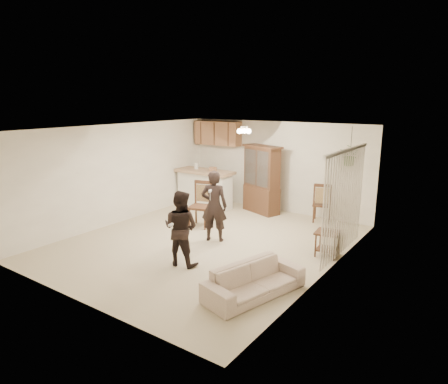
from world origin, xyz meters
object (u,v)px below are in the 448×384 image
Objects in this scene: adult at (214,201)px; child at (181,231)px; chair_hutch_left at (260,201)px; chair_hutch_right at (322,211)px; chair_bar at (200,214)px; china_hutch at (262,180)px; sofa at (255,274)px; side_table at (327,243)px.

adult reaches higher than child.
chair_hutch_right reaches higher than chair_hutch_left.
adult reaches higher than chair_hutch_right.
chair_bar is at bearing 26.30° from chair_hutch_right.
child is 1.20× the size of chair_bar.
adult is 3.15m from chair_hutch_right.
chair_bar is (-0.60, -1.99, -0.61)m from china_hutch.
sofa is at bearing 81.81° from chair_hutch_right.
child is 1.31× the size of chair_hutch_right.
chair_bar is at bearing -58.83° from adult.
china_hutch is (-2.33, 4.30, 0.56)m from sofa.
chair_hutch_left is at bearing -16.39° from chair_hutch_right.
sofa is at bearing -53.26° from chair_bar.
chair_hutch_left is (0.50, 2.13, -0.04)m from chair_bar.
side_table is at bearing 169.81° from adult.
child is at bearing 58.24° from chair_hutch_right.
chair_bar is 1.13× the size of chair_hutch_left.
sofa is 2.71m from adult.
sofa is 1.82m from child.
child is (0.27, -1.43, -0.22)m from adult.
sofa is 1.39× the size of child.
chair_hutch_left reaches higher than sofa.
sofa is at bearing -98.77° from side_table.
side_table is at bearing -146.32° from child.
child is 4.33m from chair_hutch_right.
china_hutch is (-0.55, 4.03, 0.25)m from child.
china_hutch is 1.81× the size of chair_hutch_right.
side_table is at bearing -23.89° from chair_hutch_left.
adult is at bearing -49.96° from chair_bar.
side_table is 0.50× the size of chair_bar.
adult is 2.62m from china_hutch.
chair_hutch_right is (1.83, -0.02, 0.01)m from chair_hutch_left.
adult is 0.96× the size of china_hutch.
sofa is 1.88× the size of chair_hutch_left.
chair_hutch_right is at bearing 23.59° from sofa.
chair_hutch_right is (1.73, 0.12, -0.63)m from china_hutch.
adult reaches higher than chair_hutch_left.
side_table is 3.28m from chair_bar.
china_hutch is at bearing -11.96° from chair_hutch_right.
china_hutch is 1.66× the size of chair_bar.
china_hutch is at bearing -107.68° from adult.
china_hutch is at bearing -91.87° from child.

